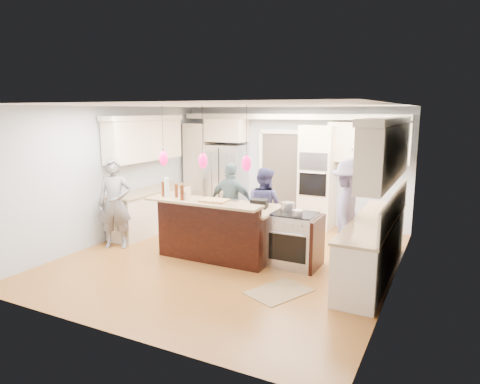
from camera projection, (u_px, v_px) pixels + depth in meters
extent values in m
plane|color=#B07030|center=(231.00, 258.00, 7.71)|extent=(6.00, 6.00, 0.00)
cube|color=#B2BCC6|center=(291.00, 165.00, 10.09)|extent=(5.50, 0.04, 2.70)
cube|color=#B2BCC6|center=(106.00, 224.00, 4.83)|extent=(5.50, 0.04, 2.70)
cube|color=#B2BCC6|center=(112.00, 174.00, 8.68)|extent=(0.04, 6.00, 2.70)
cube|color=#B2BCC6|center=(397.00, 198.00, 6.24)|extent=(0.04, 6.00, 2.70)
cube|color=white|center=(231.00, 105.00, 7.21)|extent=(5.50, 6.00, 0.04)
cube|color=#B7B7BC|center=(226.00, 181.00, 10.54)|extent=(0.90, 0.70, 1.80)
cube|color=beige|center=(317.00, 178.00, 9.50)|extent=(0.72, 0.64, 2.30)
cube|color=black|center=(313.00, 161.00, 9.14)|extent=(0.60, 0.02, 0.35)
cube|color=black|center=(313.00, 184.00, 9.24)|extent=(0.60, 0.02, 0.50)
cylinder|color=#B7B7BC|center=(312.00, 173.00, 9.16)|extent=(0.55, 0.02, 0.02)
cube|color=beige|center=(200.00, 169.00, 10.91)|extent=(0.60, 0.58, 2.30)
cube|color=beige|center=(227.00, 130.00, 10.36)|extent=(0.95, 0.58, 0.55)
cube|color=beige|center=(369.00, 143.00, 9.02)|extent=(1.70, 0.35, 0.85)
cube|color=beige|center=(289.00, 117.00, 9.70)|extent=(5.30, 0.38, 0.12)
cube|color=#4C443A|center=(280.00, 177.00, 10.25)|extent=(0.90, 0.06, 2.10)
cube|color=white|center=(281.00, 132.00, 10.01)|extent=(1.04, 0.06, 0.10)
cube|color=beige|center=(372.00, 249.00, 6.83)|extent=(0.60, 3.00, 0.88)
cube|color=#CBB67F|center=(374.00, 221.00, 6.74)|extent=(0.64, 3.05, 0.04)
cube|color=beige|center=(386.00, 153.00, 6.49)|extent=(0.35, 3.00, 0.85)
cube|color=beige|center=(388.00, 121.00, 6.40)|extent=(0.37, 3.10, 0.10)
cube|color=beige|center=(152.00, 211.00, 9.40)|extent=(0.60, 2.20, 0.88)
cube|color=#CBB67F|center=(151.00, 191.00, 9.31)|extent=(0.64, 2.25, 0.04)
cube|color=beige|center=(145.00, 141.00, 9.16)|extent=(0.35, 2.20, 0.85)
cube|color=beige|center=(144.00, 118.00, 9.07)|extent=(0.37, 2.30, 0.10)
cube|color=black|center=(223.00, 230.00, 7.87)|extent=(2.00, 1.00, 0.88)
cube|color=#CBB67F|center=(223.00, 206.00, 7.79)|extent=(2.10, 1.10, 0.04)
cube|color=black|center=(207.00, 233.00, 7.36)|extent=(2.00, 0.12, 1.08)
cube|color=#CBB67F|center=(202.00, 203.00, 7.13)|extent=(2.10, 0.42, 0.04)
cube|color=black|center=(259.00, 204.00, 7.56)|extent=(0.32, 0.27, 0.15)
cube|color=#B7B7BC|center=(294.00, 240.00, 7.26)|extent=(0.76, 0.66, 0.90)
cube|color=black|center=(287.00, 248.00, 6.97)|extent=(0.65, 0.01, 0.45)
cube|color=black|center=(295.00, 214.00, 7.17)|extent=(0.72, 0.59, 0.02)
cube|color=black|center=(317.00, 244.00, 7.08)|extent=(0.06, 0.71, 0.88)
cylinder|color=black|center=(163.00, 128.00, 7.30)|extent=(0.01, 0.01, 0.75)
ellipsoid|color=#EE0E66|center=(164.00, 158.00, 7.39)|extent=(0.15, 0.15, 0.26)
cylinder|color=black|center=(202.00, 129.00, 6.94)|extent=(0.01, 0.01, 0.75)
ellipsoid|color=#EE0E66|center=(203.00, 161.00, 7.04)|extent=(0.15, 0.15, 0.26)
cylinder|color=black|center=(247.00, 129.00, 6.59)|extent=(0.01, 0.01, 0.75)
ellipsoid|color=#EE0E66|center=(247.00, 163.00, 6.68)|extent=(0.15, 0.15, 0.26)
imported|color=slate|center=(115.00, 203.00, 8.17)|extent=(0.75, 0.66, 1.74)
imported|color=navy|center=(264.00, 208.00, 8.19)|extent=(0.86, 0.73, 1.56)
imported|color=#4A6467|center=(231.00, 203.00, 8.50)|extent=(0.96, 0.43, 1.60)
imported|color=#998CBC|center=(351.00, 215.00, 6.93)|extent=(0.79, 1.27, 1.88)
cube|color=olive|center=(279.00, 292.00, 6.25)|extent=(0.93, 1.08, 0.01)
cylinder|color=silver|center=(167.00, 187.00, 7.49)|extent=(0.10, 0.10, 0.34)
cylinder|color=#4B210D|center=(163.00, 189.00, 7.53)|extent=(0.09, 0.09, 0.27)
cylinder|color=#4B210D|center=(182.00, 193.00, 7.22)|extent=(0.07, 0.07, 0.26)
cylinder|color=#4B210D|center=(176.00, 191.00, 7.46)|extent=(0.07, 0.07, 0.23)
cylinder|color=#B7B7BC|center=(184.00, 196.00, 7.30)|extent=(0.08, 0.08, 0.12)
cube|color=tan|center=(215.00, 201.00, 7.12)|extent=(0.47, 0.36, 0.03)
cylinder|color=#B7B7BC|center=(288.00, 206.00, 7.37)|extent=(0.24, 0.24, 0.14)
cylinder|color=#B7B7BC|center=(298.00, 213.00, 7.01)|extent=(0.18, 0.18, 0.09)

